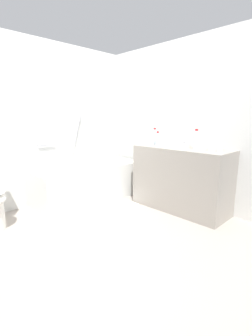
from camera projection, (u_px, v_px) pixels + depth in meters
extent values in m
plane|color=#9E9389|center=(106.00, 225.00, 2.87)|extent=(3.70, 3.70, 0.00)
cube|color=silver|center=(47.00, 124.00, 3.55)|extent=(3.10, 0.10, 2.33)
cube|color=silver|center=(176.00, 124.00, 3.58)|extent=(0.10, 2.95, 2.33)
cube|color=silver|center=(88.00, 182.00, 3.72)|extent=(1.70, 0.73, 0.55)
cube|color=white|center=(87.00, 168.00, 3.67)|extent=(1.39, 0.52, 0.09)
cylinder|color=#9E9EA3|center=(119.00, 157.00, 4.11)|extent=(0.09, 0.03, 0.03)
cylinder|color=#9E9EA3|center=(76.00, 135.00, 3.83)|extent=(0.21, 0.03, 0.60)
cylinder|color=#9E9EA3|center=(47.00, 145.00, 3.51)|extent=(0.28, 0.03, 0.03)
cube|color=gray|center=(180.00, 179.00, 3.30)|extent=(0.53, 1.31, 0.87)
cylinder|color=white|center=(176.00, 146.00, 3.24)|extent=(0.33, 0.33, 0.05)
cylinder|color=#B3B3B8|center=(184.00, 144.00, 3.37)|extent=(0.02, 0.02, 0.07)
cylinder|color=#B3B3B8|center=(183.00, 141.00, 3.33)|extent=(0.10, 0.02, 0.02)
cylinder|color=#B3B3B8|center=(188.00, 145.00, 3.34)|extent=(0.03, 0.03, 0.04)
cylinder|color=#B3B3B8|center=(181.00, 144.00, 3.42)|extent=(0.03, 0.03, 0.04)
cylinder|color=silver|center=(196.00, 140.00, 3.03)|extent=(0.07, 0.07, 0.23)
cylinder|color=red|center=(197.00, 130.00, 3.00)|extent=(0.04, 0.04, 0.02)
cylinder|color=silver|center=(158.00, 139.00, 3.44)|extent=(0.06, 0.06, 0.18)
cylinder|color=red|center=(158.00, 132.00, 3.41)|extent=(0.03, 0.03, 0.02)
cylinder|color=silver|center=(155.00, 137.00, 3.55)|extent=(0.06, 0.06, 0.22)
cylinder|color=red|center=(155.00, 129.00, 3.52)|extent=(0.04, 0.04, 0.02)
cylinder|color=white|center=(211.00, 147.00, 2.91)|extent=(0.07, 0.07, 0.10)
cylinder|color=white|center=(220.00, 148.00, 2.82)|extent=(0.07, 0.07, 0.08)
cube|color=white|center=(201.00, 149.00, 2.96)|extent=(0.09, 0.06, 0.02)
cube|color=white|center=(118.00, 206.00, 3.47)|extent=(0.53, 0.33, 0.01)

